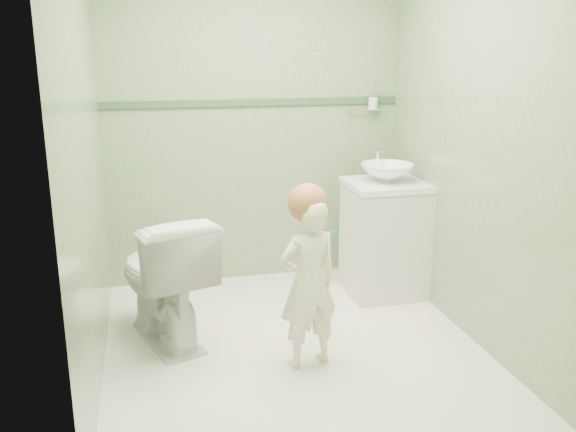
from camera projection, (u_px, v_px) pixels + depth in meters
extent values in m
plane|color=beige|center=(294.00, 347.00, 3.72)|extent=(2.50, 2.50, 0.00)
cube|color=gray|center=(254.00, 123.00, 4.58)|extent=(2.20, 0.04, 2.40)
cube|color=gray|center=(376.00, 204.00, 2.23)|extent=(2.20, 0.04, 2.40)
cube|color=gray|center=(85.00, 157.00, 3.16)|extent=(0.04, 2.50, 2.40)
cube|color=gray|center=(476.00, 143.00, 3.64)|extent=(0.04, 2.50, 2.40)
cube|color=#345335|center=(254.00, 102.00, 4.53)|extent=(2.20, 0.02, 0.05)
cube|color=silver|center=(384.00, 240.00, 4.46)|extent=(0.52, 0.50, 0.80)
cube|color=white|center=(387.00, 184.00, 4.35)|extent=(0.54, 0.52, 0.04)
imported|color=white|center=(387.00, 173.00, 4.33)|extent=(0.37, 0.37, 0.13)
cylinder|color=silver|center=(377.00, 160.00, 4.50)|extent=(0.03, 0.03, 0.18)
cylinder|color=silver|center=(380.00, 150.00, 4.43)|extent=(0.02, 0.12, 0.02)
cylinder|color=silver|center=(364.00, 110.00, 4.69)|extent=(0.26, 0.02, 0.02)
cylinder|color=silver|center=(373.00, 103.00, 4.67)|extent=(0.07, 0.07, 0.09)
cylinder|color=red|center=(374.00, 94.00, 4.67)|extent=(0.01, 0.01, 0.17)
cylinder|color=purple|center=(374.00, 94.00, 4.64)|extent=(0.01, 0.01, 0.17)
imported|color=white|center=(163.00, 277.00, 3.73)|extent=(0.68, 0.90, 0.81)
imported|color=beige|center=(308.00, 284.00, 3.41)|extent=(0.40, 0.31, 0.97)
sphere|color=#A25F3B|center=(308.00, 203.00, 3.31)|extent=(0.22, 0.22, 0.22)
cylinder|color=#018E75|center=(334.00, 231.00, 3.25)|extent=(0.04, 0.14, 0.06)
cube|color=white|center=(320.00, 223.00, 3.25)|extent=(0.03, 0.03, 0.02)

